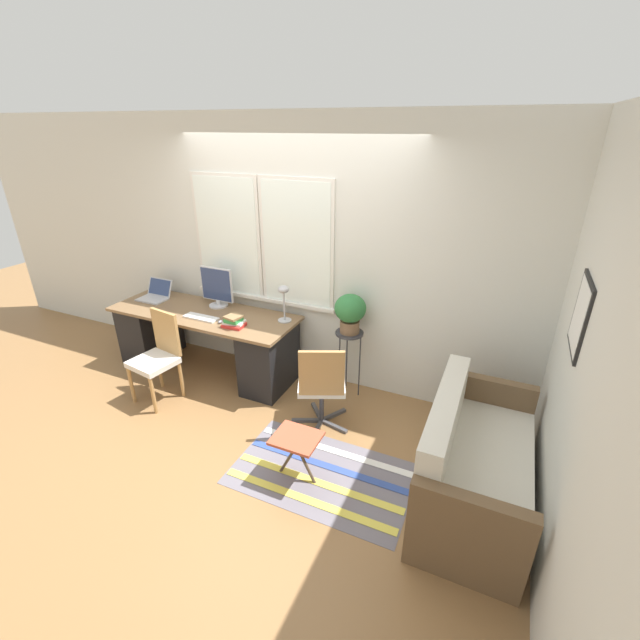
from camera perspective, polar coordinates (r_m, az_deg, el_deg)
name	(u,v)px	position (r m, az deg, el deg)	size (l,w,h in m)	color
ground_plane	(263,406)	(4.40, -7.65, -11.35)	(14.00, 14.00, 0.00)	olive
wall_back_with_window	(295,255)	(4.44, -3.41, 8.67)	(9.00, 0.12, 2.70)	silver
wall_right_with_picture	(578,330)	(3.25, 31.20, -1.17)	(0.08, 9.00, 2.70)	silver
desk	(206,339)	(4.93, -14.94, -2.51)	(2.11, 0.72, 0.72)	brown
laptop	(155,295)	(5.33, -21.15, 3.15)	(0.33, 0.29, 0.21)	#B7B7BC
monitor	(217,288)	(4.84, -13.59, 4.22)	(0.40, 0.21, 0.44)	silver
keyboard	(201,318)	(4.64, -15.57, 0.32)	(0.38, 0.13, 0.02)	silver
mouse	(220,322)	(4.48, -13.15, -0.23)	(0.04, 0.06, 0.03)	slate
desk_lamp	(284,296)	(4.33, -4.85, 3.18)	(0.14, 0.14, 0.38)	#ADADB2
book_stack	(234,321)	(4.36, -11.42, -0.19)	(0.23, 0.19, 0.12)	red
desk_chair_wooden	(158,355)	(4.56, -20.82, -4.39)	(0.45, 0.46, 0.91)	#B2844C
office_chair_swivel	(322,384)	(3.84, 0.22, -8.59)	(0.55, 0.56, 0.88)	#47474C
couch_loveseat	(472,467)	(3.47, 19.55, -17.96)	(0.70, 1.43, 0.85)	silver
plant_stand	(349,340)	(4.26, 3.92, -2.62)	(0.28, 0.28, 0.71)	#333338
potted_plant	(350,311)	(4.13, 4.05, 1.20)	(0.31, 0.31, 0.39)	brown
floor_rug_striped	(322,474)	(3.66, 0.27, -19.84)	(1.43, 0.86, 0.01)	slate
folding_stool	(296,441)	(3.41, -3.16, -15.87)	(0.35, 0.30, 0.41)	#B24C33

